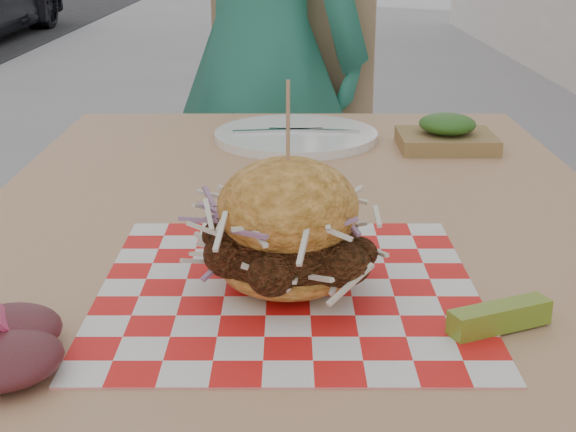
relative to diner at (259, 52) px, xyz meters
name	(u,v)px	position (x,y,z in m)	size (l,w,h in m)	color
diner	(259,52)	(0.00, 0.00, 0.00)	(0.58, 0.38, 1.58)	#2A7A62
patio_table	(299,281)	(0.09, -1.14, -0.12)	(0.80, 1.20, 0.75)	tan
patio_chair	(299,148)	(0.10, -0.05, -0.24)	(0.48, 0.49, 0.95)	tan
paper_liner	(288,288)	(0.07, -1.34, -0.04)	(0.36, 0.36, 0.00)	red
sandwich	(288,234)	(0.07, -1.34, 0.02)	(0.18, 0.18, 0.20)	gold
pickle_spear	(500,317)	(0.26, -1.42, -0.03)	(0.10, 0.02, 0.02)	olive
place_setting	(296,136)	(0.09, -0.75, -0.03)	(0.27, 0.27, 0.02)	white
kraft_tray	(447,135)	(0.33, -0.80, -0.02)	(0.15, 0.12, 0.06)	olive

